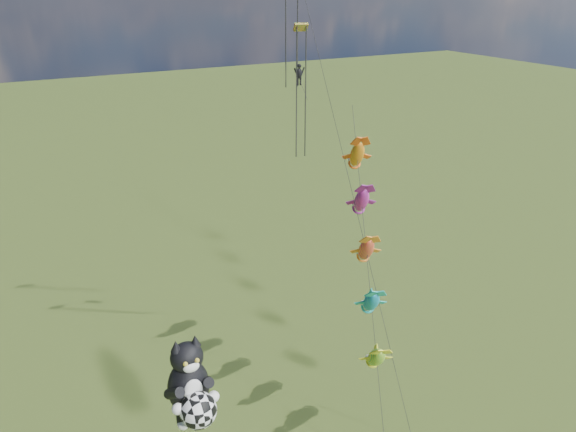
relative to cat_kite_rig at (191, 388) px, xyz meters
name	(u,v)px	position (x,y,z in m)	size (l,w,h in m)	color
cat_kite_rig	(191,388)	(0.00, 0.00, 0.00)	(2.22, 4.01, 10.36)	#4F3D28
fish_windsock_rig	(366,250)	(13.10, 4.92, 1.78)	(6.79, 14.54, 17.07)	#4F3D28
parafoil_rig	(302,65)	(13.18, 13.27, 11.88)	(2.06, 17.52, 27.16)	#4F3D28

